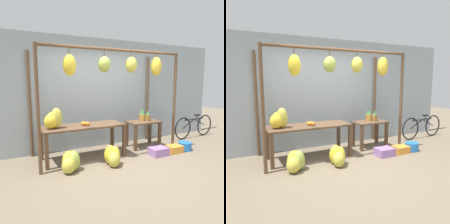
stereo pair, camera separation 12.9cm
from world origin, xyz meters
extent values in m
plane|color=#756651|center=(0.00, 0.00, 0.00)|extent=(20.00, 20.00, 0.00)
cube|color=#99A8B2|center=(0.00, 1.61, 1.40)|extent=(8.00, 0.08, 2.80)
cylinder|color=brown|center=(-1.62, 0.42, 1.20)|extent=(0.07, 0.07, 2.39)
cylinder|color=brown|center=(1.62, 0.42, 1.20)|extent=(0.07, 0.07, 2.39)
cylinder|color=brown|center=(-1.62, 1.52, 1.20)|extent=(0.07, 0.07, 2.39)
cylinder|color=brown|center=(1.62, 1.52, 1.20)|extent=(0.07, 0.07, 2.39)
cylinder|color=brown|center=(0.00, 0.42, 2.36)|extent=(3.24, 0.06, 0.06)
cylinder|color=brown|center=(-1.02, 0.42, 2.28)|extent=(0.02, 0.02, 0.11)
ellipsoid|color=yellow|center=(-1.02, 0.42, 2.02)|extent=(0.24, 0.22, 0.40)
cylinder|color=brown|center=(-0.29, 0.42, 2.28)|extent=(0.02, 0.02, 0.11)
ellipsoid|color=#9EB247|center=(-0.29, 0.42, 2.06)|extent=(0.26, 0.23, 0.32)
cylinder|color=brown|center=(0.35, 0.42, 2.29)|extent=(0.02, 0.02, 0.09)
ellipsoid|color=gold|center=(0.35, 0.42, 2.07)|extent=(0.26, 0.23, 0.34)
cylinder|color=brown|center=(1.03, 0.42, 2.30)|extent=(0.02, 0.02, 0.06)
ellipsoid|color=gold|center=(1.03, 0.42, 2.06)|extent=(0.26, 0.23, 0.43)
cube|color=brown|center=(-0.60, 0.87, 0.73)|extent=(1.85, 0.70, 0.04)
cube|color=brown|center=(-1.47, 0.57, 0.36)|extent=(0.07, 0.07, 0.71)
cube|color=brown|center=(0.28, 0.57, 0.36)|extent=(0.07, 0.07, 0.71)
cube|color=brown|center=(-1.47, 1.17, 0.36)|extent=(0.07, 0.07, 0.71)
cube|color=brown|center=(0.28, 1.17, 0.36)|extent=(0.07, 0.07, 0.71)
cube|color=brown|center=(1.09, 0.96, 0.67)|extent=(0.86, 0.52, 0.04)
cube|color=brown|center=(0.71, 0.75, 0.32)|extent=(0.07, 0.07, 0.65)
cube|color=brown|center=(1.47, 0.75, 0.32)|extent=(0.07, 0.07, 0.65)
cube|color=brown|center=(0.71, 1.17, 0.32)|extent=(0.07, 0.07, 0.65)
cube|color=brown|center=(1.47, 1.17, 0.32)|extent=(0.07, 0.07, 0.65)
ellipsoid|color=gold|center=(-1.19, 0.84, 0.97)|extent=(0.25, 0.22, 0.43)
ellipsoid|color=gold|center=(-1.28, 0.93, 0.92)|extent=(0.28, 0.29, 0.33)
ellipsoid|color=yellow|center=(-1.31, 0.83, 0.91)|extent=(0.32, 0.30, 0.31)
sphere|color=orange|center=(-0.50, 0.85, 0.79)|extent=(0.07, 0.07, 0.07)
sphere|color=orange|center=(-0.56, 0.82, 0.79)|extent=(0.07, 0.07, 0.07)
sphere|color=orange|center=(-0.54, 0.75, 0.80)|extent=(0.09, 0.09, 0.09)
sphere|color=orange|center=(-0.56, 0.83, 0.79)|extent=(0.08, 0.08, 0.08)
sphere|color=orange|center=(-0.61, 0.85, 0.80)|extent=(0.09, 0.09, 0.09)
sphere|color=orange|center=(-0.59, 0.83, 0.79)|extent=(0.08, 0.08, 0.08)
sphere|color=orange|center=(-0.57, 0.83, 0.79)|extent=(0.08, 0.08, 0.08)
sphere|color=orange|center=(-0.56, 0.85, 0.79)|extent=(0.07, 0.07, 0.07)
sphere|color=orange|center=(-0.57, 0.83, 0.80)|extent=(0.09, 0.09, 0.09)
cylinder|color=olive|center=(1.22, 0.95, 0.76)|extent=(0.14, 0.14, 0.15)
cone|color=#428442|center=(1.22, 0.95, 0.90)|extent=(0.10, 0.10, 0.12)
cylinder|color=olive|center=(1.11, 1.09, 0.77)|extent=(0.11, 0.11, 0.16)
cone|color=#428442|center=(1.11, 1.09, 0.91)|extent=(0.08, 0.08, 0.14)
cylinder|color=#A3702D|center=(1.10, 1.05, 0.77)|extent=(0.13, 0.13, 0.17)
cone|color=#337538|center=(1.10, 1.05, 0.92)|extent=(0.09, 0.09, 0.13)
cylinder|color=#B27F38|center=(1.11, 1.01, 0.77)|extent=(0.11, 0.11, 0.17)
cone|color=#428442|center=(1.11, 1.01, 0.92)|extent=(0.08, 0.08, 0.12)
ellipsoid|color=#9EB247|center=(-1.01, 0.30, 0.20)|extent=(0.34, 0.35, 0.39)
ellipsoid|color=gold|center=(-1.09, 0.34, 0.20)|extent=(0.40, 0.40, 0.39)
ellipsoid|color=gold|center=(-1.14, 0.21, 0.16)|extent=(0.38, 0.39, 0.31)
ellipsoid|color=yellow|center=(-0.16, 0.18, 0.19)|extent=(0.28, 0.29, 0.39)
ellipsoid|color=yellow|center=(-0.22, 0.27, 0.20)|extent=(0.38, 0.36, 0.40)
ellipsoid|color=gold|center=(-0.24, 0.09, 0.16)|extent=(0.32, 0.34, 0.32)
cube|color=#9970B7|center=(1.01, 0.23, 0.09)|extent=(0.41, 0.32, 0.19)
cylinder|color=blue|center=(1.86, 0.23, 0.10)|extent=(0.32, 0.32, 0.21)
torus|color=black|center=(3.55, 1.07, 0.33)|extent=(0.66, 0.08, 0.66)
torus|color=black|center=(2.56, 1.00, 0.33)|extent=(0.66, 0.08, 0.66)
cylinder|color=black|center=(3.05, 1.04, 0.57)|extent=(0.85, 0.09, 0.03)
cylinder|color=black|center=(3.30, 1.05, 0.45)|extent=(0.51, 0.06, 0.26)
cylinder|color=black|center=(2.81, 1.02, 0.45)|extent=(0.51, 0.06, 0.26)
cylinder|color=black|center=(3.18, 1.04, 0.62)|extent=(0.02, 0.02, 0.10)
cube|color=black|center=(3.18, 1.04, 0.69)|extent=(0.20, 0.09, 0.04)
cylinder|color=black|center=(2.66, 1.01, 0.62)|extent=(0.02, 0.02, 0.10)
cube|color=orange|center=(1.49, 0.22, 0.08)|extent=(0.37, 0.29, 0.17)
camera|label=1|loc=(-2.23, -3.63, 1.73)|focal=35.00mm
camera|label=2|loc=(-2.12, -3.69, 1.73)|focal=35.00mm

